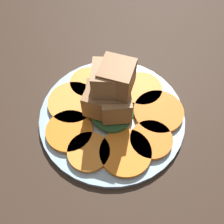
% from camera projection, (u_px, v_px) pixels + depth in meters
% --- Properties ---
extents(table_slab, '(1.20, 1.20, 0.02)m').
position_uv_depth(table_slab, '(112.00, 121.00, 0.51)').
color(table_slab, '#38281E').
rests_on(table_slab, ground).
extents(plate, '(0.25, 0.25, 0.01)m').
position_uv_depth(plate, '(112.00, 117.00, 0.49)').
color(plate, '#99B7D1').
rests_on(plate, table_slab).
extents(carrot_slice_0, '(0.09, 0.09, 0.01)m').
position_uv_depth(carrot_slice_0, '(73.00, 103.00, 0.50)').
color(carrot_slice_0, '#F99438').
rests_on(carrot_slice_0, plate).
extents(carrot_slice_1, '(0.08, 0.08, 0.01)m').
position_uv_depth(carrot_slice_1, '(69.00, 131.00, 0.47)').
color(carrot_slice_1, orange).
rests_on(carrot_slice_1, plate).
extents(carrot_slice_2, '(0.07, 0.07, 0.01)m').
position_uv_depth(carrot_slice_2, '(89.00, 152.00, 0.45)').
color(carrot_slice_2, orange).
rests_on(carrot_slice_2, plate).
extents(carrot_slice_3, '(0.08, 0.08, 0.01)m').
position_uv_depth(carrot_slice_3, '(125.00, 153.00, 0.45)').
color(carrot_slice_3, orange).
rests_on(carrot_slice_3, plate).
extents(carrot_slice_4, '(0.07, 0.07, 0.01)m').
position_uv_depth(carrot_slice_4, '(151.00, 140.00, 0.46)').
color(carrot_slice_4, orange).
rests_on(carrot_slice_4, plate).
extents(carrot_slice_5, '(0.09, 0.09, 0.01)m').
position_uv_depth(carrot_slice_5, '(158.00, 112.00, 0.49)').
color(carrot_slice_5, orange).
rests_on(carrot_slice_5, plate).
extents(carrot_slice_6, '(0.07, 0.07, 0.01)m').
position_uv_depth(carrot_slice_6, '(142.00, 89.00, 0.51)').
color(carrot_slice_6, orange).
rests_on(carrot_slice_6, plate).
extents(carrot_slice_7, '(0.07, 0.07, 0.01)m').
position_uv_depth(carrot_slice_7, '(115.00, 79.00, 0.52)').
color(carrot_slice_7, orange).
rests_on(carrot_slice_7, plate).
extents(carrot_slice_8, '(0.07, 0.07, 0.01)m').
position_uv_depth(carrot_slice_8, '(89.00, 83.00, 0.52)').
color(carrot_slice_8, '#F99539').
rests_on(carrot_slice_8, plate).
extents(center_pile, '(0.08, 0.09, 0.12)m').
position_uv_depth(center_pile, '(110.00, 98.00, 0.44)').
color(center_pile, '#2D6033').
rests_on(center_pile, plate).
extents(fork, '(0.18, 0.04, 0.00)m').
position_uv_depth(fork, '(144.00, 109.00, 0.49)').
color(fork, silver).
rests_on(fork, plate).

